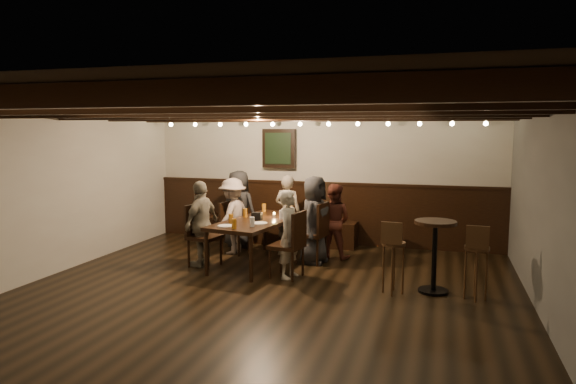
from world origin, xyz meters
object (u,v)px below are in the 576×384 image
(person_bench_right, at_px, (333,221))
(bar_stool_left, at_px, (393,267))
(person_bench_left, at_px, (239,209))
(chair_left_near, at_px, (235,238))
(chair_right_far, at_px, (288,257))
(person_bench_centre, at_px, (288,213))
(bar_stool_right, at_px, (476,272))
(person_right_far, at_px, (290,234))
(dining_table, at_px, (259,223))
(chair_right_near, at_px, (312,244))
(chair_left_far, at_px, (204,247))
(person_left_far, at_px, (202,223))
(person_left_near, at_px, (233,216))
(high_top_table, at_px, (435,246))
(person_right_near, at_px, (314,220))

(person_bench_right, distance_m, bar_stool_left, 1.99)
(person_bench_left, bearing_deg, chair_left_near, 111.97)
(chair_right_far, distance_m, person_bench_centre, 1.70)
(person_bench_right, bearing_deg, bar_stool_right, 152.28)
(person_bench_left, xyz_separation_m, person_right_far, (1.42, -1.59, -0.06))
(dining_table, bearing_deg, person_bench_right, 45.00)
(chair_right_near, bearing_deg, chair_right_far, 179.99)
(chair_left_far, height_order, person_left_far, person_left_far)
(chair_left_near, distance_m, person_left_near, 0.38)
(person_left_far, bearing_deg, person_bench_centre, 153.43)
(chair_right_far, bearing_deg, person_left_far, 90.00)
(dining_table, height_order, high_top_table, high_top_table)
(dining_table, distance_m, chair_right_near, 0.92)
(chair_right_near, height_order, chair_right_far, chair_right_near)
(bar_stool_right, bearing_deg, bar_stool_left, -173.92)
(person_left_near, bearing_deg, person_bench_right, 105.26)
(person_bench_left, xyz_separation_m, high_top_table, (3.40, -1.69, -0.07))
(person_bench_centre, distance_m, person_bench_right, 0.91)
(person_bench_centre, height_order, person_right_far, person_bench_centre)
(dining_table, distance_m, bar_stool_right, 3.27)
(bar_stool_left, bearing_deg, chair_left_near, 159.97)
(person_right_far, height_order, high_top_table, person_right_far)
(person_right_far, height_order, bar_stool_left, person_right_far)
(person_bench_centre, xyz_separation_m, bar_stool_right, (2.99, -1.86, -0.31))
(person_bench_centre, height_order, high_top_table, person_bench_centre)
(person_bench_left, xyz_separation_m, person_left_near, (0.08, -0.47, -0.05))
(bar_stool_right, bearing_deg, person_left_far, 176.16)
(chair_left_far, height_order, person_bench_left, person_bench_left)
(person_right_near, height_order, bar_stool_right, person_right_near)
(person_left_far, relative_size, bar_stool_left, 1.39)
(dining_table, bearing_deg, bar_stool_left, -13.23)
(person_left_near, relative_size, person_left_far, 0.97)
(chair_left_near, height_order, bar_stool_left, bar_stool_left)
(chair_left_far, height_order, bar_stool_left, same)
(chair_left_near, bearing_deg, person_right_near, 90.00)
(person_right_far, bearing_deg, chair_right_far, 90.00)
(chair_right_near, xyz_separation_m, person_right_near, (0.03, -0.00, 0.40))
(person_right_far, bearing_deg, person_left_far, 90.00)
(person_left_near, relative_size, bar_stool_right, 1.35)
(dining_table, xyz_separation_m, chair_right_near, (0.78, 0.33, -0.36))
(person_right_near, bearing_deg, person_left_near, 90.00)
(person_right_near, xyz_separation_m, bar_stool_left, (1.34, -1.20, -0.34))
(bar_stool_right, bearing_deg, chair_left_near, 163.28)
(dining_table, bearing_deg, person_left_far, -149.04)
(high_top_table, bearing_deg, chair_right_near, 151.86)
(bar_stool_right, bearing_deg, person_left_near, 163.37)
(bar_stool_left, xyz_separation_m, bar_stool_right, (1.00, 0.05, 0.00))
(person_right_near, distance_m, bar_stool_right, 2.63)
(dining_table, bearing_deg, person_left_near, 149.04)
(dining_table, distance_m, chair_right_far, 0.92)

